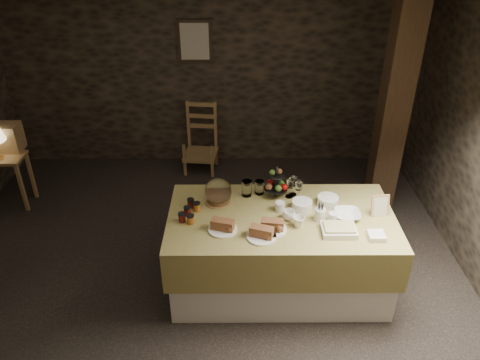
{
  "coord_description": "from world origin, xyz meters",
  "views": [
    {
      "loc": [
        0.41,
        -3.67,
        3.32
      ],
      "look_at": [
        0.43,
        0.2,
        1.0
      ],
      "focal_mm": 35.0,
      "sensor_mm": 36.0,
      "label": 1
    }
  ],
  "objects_px": {
    "chair": "(200,141)",
    "fruit_stand": "(276,185)",
    "wine_rack": "(3,137)",
    "timber_column": "(394,108)",
    "buffet_table": "(280,246)"
  },
  "relations": [
    {
      "from": "fruit_stand",
      "to": "chair",
      "type": "bearing_deg",
      "value": 113.49
    },
    {
      "from": "wine_rack",
      "to": "fruit_stand",
      "type": "height_order",
      "value": "fruit_stand"
    },
    {
      "from": "timber_column",
      "to": "fruit_stand",
      "type": "distance_m",
      "value": 1.82
    },
    {
      "from": "chair",
      "to": "timber_column",
      "type": "xyz_separation_m",
      "value": [
        2.3,
        -0.96,
        0.87
      ]
    },
    {
      "from": "buffet_table",
      "to": "wine_rack",
      "type": "xyz_separation_m",
      "value": [
        -3.26,
        1.64,
        0.37
      ]
    },
    {
      "from": "wine_rack",
      "to": "timber_column",
      "type": "bearing_deg",
      "value": -2.48
    },
    {
      "from": "timber_column",
      "to": "fruit_stand",
      "type": "height_order",
      "value": "timber_column"
    },
    {
      "from": "wine_rack",
      "to": "fruit_stand",
      "type": "bearing_deg",
      "value": -22.02
    },
    {
      "from": "buffet_table",
      "to": "timber_column",
      "type": "bearing_deg",
      "value": 46.43
    },
    {
      "from": "wine_rack",
      "to": "fruit_stand",
      "type": "distance_m",
      "value": 3.48
    },
    {
      "from": "wine_rack",
      "to": "fruit_stand",
      "type": "xyz_separation_m",
      "value": [
        3.23,
        -1.31,
        0.11
      ]
    },
    {
      "from": "wine_rack",
      "to": "timber_column",
      "type": "relative_size",
      "value": 0.16
    },
    {
      "from": "chair",
      "to": "fruit_stand",
      "type": "xyz_separation_m",
      "value": [
        0.9,
        -2.06,
        0.53
      ]
    },
    {
      "from": "chair",
      "to": "fruit_stand",
      "type": "height_order",
      "value": "fruit_stand"
    },
    {
      "from": "fruit_stand",
      "to": "wine_rack",
      "type": "bearing_deg",
      "value": 157.98
    }
  ]
}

